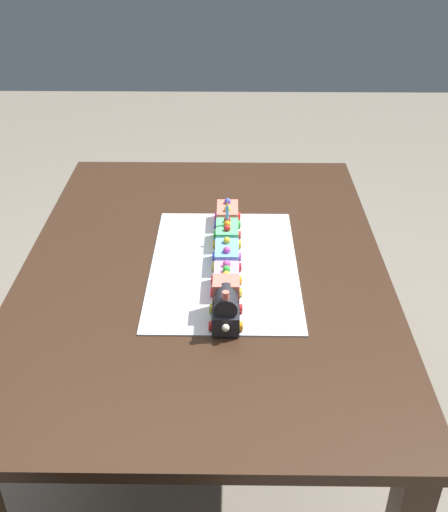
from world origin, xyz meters
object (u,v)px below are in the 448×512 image
at_px(dining_table, 205,295).
at_px(cake_car_hopper_bubblegum, 226,280).
at_px(cake_locomotive, 226,304).
at_px(cake_car_tanker_mint_green, 227,234).
at_px(cake_car_caboose_coral, 228,215).
at_px(cake_car_flatbed_sky_blue, 227,256).
at_px(birthday_candle, 227,211).

bearing_deg(dining_table, cake_car_hopper_bubblegum, -154.00).
xyz_separation_m(cake_locomotive, cake_car_hopper_bubblegum, (0.13, -0.00, -0.02)).
xyz_separation_m(cake_car_hopper_bubblegum, cake_car_tanker_mint_green, (0.24, 0.00, 0.00)).
distance_m(cake_locomotive, cake_car_tanker_mint_green, 0.37).
distance_m(cake_car_hopper_bubblegum, cake_car_caboose_coral, 0.35).
distance_m(cake_locomotive, cake_car_hopper_bubblegum, 0.13).
relative_size(dining_table, cake_locomotive, 10.00).
xyz_separation_m(cake_car_hopper_bubblegum, cake_car_caboose_coral, (0.35, 0.00, -0.00)).
bearing_deg(cake_locomotive, cake_car_caboose_coral, -0.00).
height_order(cake_locomotive, cake_car_flatbed_sky_blue, cake_locomotive).
height_order(cake_locomotive, birthday_candle, birthday_candle).
bearing_deg(cake_car_caboose_coral, cake_locomotive, 180.00).
distance_m(cake_locomotive, cake_car_flatbed_sky_blue, 0.25).
bearing_deg(birthday_candle, cake_car_tanker_mint_green, -180.00).
bearing_deg(cake_car_tanker_mint_green, cake_car_flatbed_sky_blue, 180.00).
height_order(dining_table, cake_car_tanker_mint_green, cake_car_tanker_mint_green).
distance_m(cake_car_tanker_mint_green, birthday_candle, 0.07).
bearing_deg(cake_car_flatbed_sky_blue, cake_car_tanker_mint_green, -0.00).
bearing_deg(cake_locomotive, cake_car_flatbed_sky_blue, -0.00).
bearing_deg(cake_locomotive, cake_car_tanker_mint_green, -0.00).
bearing_deg(cake_car_hopper_bubblegum, birthday_candle, 0.00).
height_order(cake_car_tanker_mint_green, cake_car_caboose_coral, same).
height_order(cake_car_flatbed_sky_blue, birthday_candle, birthday_candle).
height_order(cake_car_flatbed_sky_blue, cake_car_caboose_coral, same).
distance_m(cake_car_hopper_bubblegum, birthday_candle, 0.26).
height_order(cake_locomotive, cake_car_tanker_mint_green, cake_locomotive).
relative_size(cake_car_flatbed_sky_blue, birthday_candle, 1.77).
height_order(cake_locomotive, cake_car_caboose_coral, cake_locomotive).
bearing_deg(cake_locomotive, cake_car_hopper_bubblegum, -0.00).
xyz_separation_m(cake_car_flatbed_sky_blue, cake_car_caboose_coral, (0.24, 0.00, 0.00)).
bearing_deg(cake_car_hopper_bubblegum, dining_table, 26.00).
bearing_deg(cake_car_hopper_bubblegum, cake_locomotive, 180.00).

